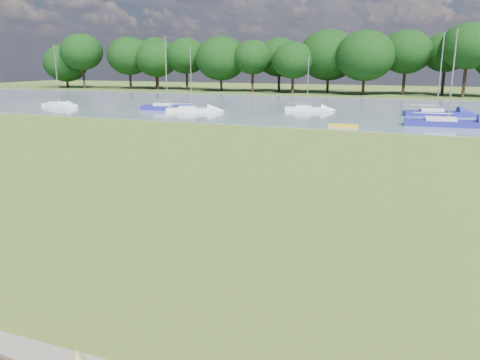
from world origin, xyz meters
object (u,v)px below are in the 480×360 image
(sailboat_0, at_px, (436,112))
(sailboat_5, at_px, (447,121))
(sailboat_4, at_px, (167,106))
(sailboat_6, at_px, (59,104))
(kayak, at_px, (343,126))
(sailboat_2, at_px, (307,108))
(sailboat_1, at_px, (191,109))

(sailboat_0, relative_size, sailboat_5, 1.02)
(sailboat_4, xyz_separation_m, sailboat_5, (31.62, -3.72, -0.04))
(sailboat_4, height_order, sailboat_6, sailboat_4)
(kayak, xyz_separation_m, sailboat_0, (7.90, 12.79, 0.36))
(sailboat_5, bearing_deg, sailboat_6, 173.85)
(sailboat_2, distance_m, sailboat_4, 17.12)
(kayak, xyz_separation_m, sailboat_1, (-19.06, 6.90, 0.27))
(kayak, xyz_separation_m, sailboat_2, (-6.59, 13.07, 0.27))
(sailboat_1, height_order, sailboat_5, sailboat_5)
(sailboat_0, xyz_separation_m, sailboat_2, (-14.48, 0.28, -0.09))
(sailboat_5, xyz_separation_m, sailboat_6, (-46.91, 2.04, -0.04))
(sailboat_0, bearing_deg, sailboat_5, -97.31)
(sailboat_5, bearing_deg, sailboat_1, 170.63)
(sailboat_6, bearing_deg, sailboat_2, 22.00)
(sailboat_5, bearing_deg, sailboat_4, 169.64)
(sailboat_0, bearing_deg, kayak, -134.50)
(sailboat_4, distance_m, sailboat_5, 31.84)
(sailboat_0, height_order, sailboat_1, sailboat_0)
(sailboat_1, xyz_separation_m, sailboat_2, (12.47, 6.17, -0.00))
(sailboat_0, bearing_deg, sailboat_6, 175.38)
(sailboat_1, bearing_deg, kayak, -38.06)
(sailboat_5, distance_m, sailboat_6, 46.96)
(sailboat_1, bearing_deg, sailboat_5, -23.87)
(sailboat_6, bearing_deg, kayak, 0.50)
(sailboat_4, xyz_separation_m, sailboat_6, (-15.29, -1.68, -0.08))
(sailboat_4, bearing_deg, sailboat_0, 0.52)
(sailboat_1, height_order, sailboat_2, sailboat_1)
(sailboat_0, relative_size, sailboat_1, 1.18)
(sailboat_2, xyz_separation_m, sailboat_4, (-16.31, -5.23, 0.11))
(sailboat_1, xyz_separation_m, sailboat_5, (27.79, -2.78, 0.07))
(sailboat_1, xyz_separation_m, sailboat_6, (-19.12, -0.74, 0.03))
(sailboat_2, bearing_deg, sailboat_1, -162.03)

